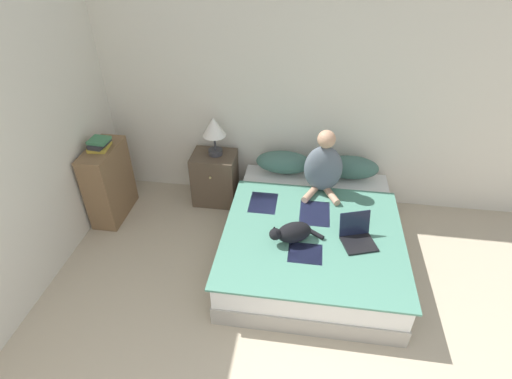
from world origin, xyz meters
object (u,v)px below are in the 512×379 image
object	(u,v)px
nightstand	(215,178)
book_stack_top	(99,144)
bed	(312,238)
bookshelf	(109,183)
table_lamp	(214,129)
pillow_near	(284,162)
person_sitting	(323,167)
laptop_open	(357,237)
pillow_far	(350,167)
cat_tabby	(292,232)

from	to	relation	value
nightstand	book_stack_top	world-z (taller)	book_stack_top
bed	bookshelf	world-z (taller)	bookshelf
bed	table_lamp	size ratio (longest dim) A/B	4.34
bed	pillow_near	size ratio (longest dim) A/B	3.11
person_sitting	book_stack_top	world-z (taller)	person_sitting
laptop_open	bookshelf	bearing A→B (deg)	148.97
person_sitting	bookshelf	xyz separation A→B (m)	(-2.29, -0.18, -0.29)
pillow_far	table_lamp	size ratio (longest dim) A/B	1.40
pillow_near	bookshelf	bearing A→B (deg)	-165.85
pillow_near	nightstand	bearing A→B (deg)	-176.45
bed	person_sitting	distance (m)	0.74
pillow_far	bed	bearing A→B (deg)	-113.75
bookshelf	laptop_open	bearing A→B (deg)	-12.16
table_lamp	bookshelf	bearing A→B (deg)	-158.20
table_lamp	person_sitting	bearing A→B (deg)	-12.18
bookshelf	table_lamp	bearing A→B (deg)	21.80
bed	person_sitting	world-z (taller)	person_sitting
person_sitting	bookshelf	size ratio (longest dim) A/B	0.82
pillow_far	nightstand	xyz separation A→B (m)	(-1.51, -0.05, -0.25)
book_stack_top	nightstand	bearing A→B (deg)	21.22
bed	book_stack_top	world-z (taller)	book_stack_top
table_lamp	bookshelf	size ratio (longest dim) A/B	0.52
laptop_open	bookshelf	xyz separation A→B (m)	(-2.62, 0.56, -0.06)
laptop_open	book_stack_top	bearing A→B (deg)	148.88
bed	cat_tabby	xyz separation A→B (m)	(-0.19, -0.29, 0.31)
pillow_near	person_sitting	distance (m)	0.53
laptop_open	table_lamp	size ratio (longest dim) A/B	0.81
pillow_far	cat_tabby	world-z (taller)	pillow_far
person_sitting	laptop_open	xyz separation A→B (m)	(0.33, -0.75, -0.24)
pillow_near	book_stack_top	xyz separation A→B (m)	(-1.86, -0.47, 0.34)
cat_tabby	table_lamp	size ratio (longest dim) A/B	1.10
nightstand	bookshelf	size ratio (longest dim) A/B	0.73
pillow_near	pillow_far	world-z (taller)	same
pillow_near	bookshelf	xyz separation A→B (m)	(-1.87, -0.47, -0.13)
pillow_near	laptop_open	distance (m)	1.28
pillow_near	pillow_far	distance (m)	0.72
cat_tabby	pillow_far	bearing A→B (deg)	-141.44
nightstand	book_stack_top	xyz separation A→B (m)	(-1.08, -0.42, 0.59)
table_lamp	book_stack_top	distance (m)	1.18
cat_tabby	table_lamp	xyz separation A→B (m)	(-0.94, 1.08, 0.40)
pillow_far	table_lamp	xyz separation A→B (m)	(-1.49, -0.03, 0.37)
pillow_near	nightstand	xyz separation A→B (m)	(-0.79, -0.05, -0.25)
bookshelf	bed	bearing A→B (deg)	-8.91
bed	cat_tabby	world-z (taller)	cat_tabby
bed	pillow_near	bearing A→B (deg)	113.70
pillow_near	cat_tabby	bearing A→B (deg)	-81.10
person_sitting	cat_tabby	world-z (taller)	person_sitting
table_lamp	bed	bearing A→B (deg)	-35.03
pillow_far	book_stack_top	distance (m)	2.65
nightstand	bookshelf	bearing A→B (deg)	-158.65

